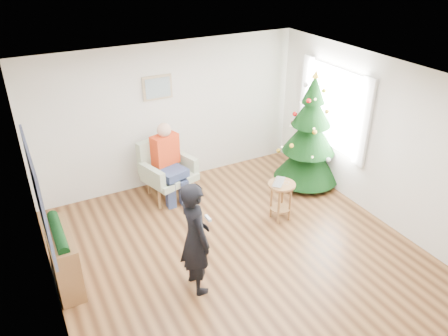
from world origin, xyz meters
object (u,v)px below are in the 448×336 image
stool (281,201)px  console (64,259)px  armchair (168,176)px  christmas_tree (310,135)px  standing_man (195,238)px

stool → console: (-3.38, 0.08, 0.06)m
stool → armchair: armchair is taller
christmas_tree → stool: bearing=-145.4°
standing_man → console: bearing=59.0°
stool → standing_man: bearing=-156.9°
stool → console: console is taller
stool → armchair: 2.05m
armchair → christmas_tree: bearing=-34.1°
christmas_tree → standing_man: christmas_tree is taller
christmas_tree → armchair: size_ratio=2.07×
christmas_tree → stool: size_ratio=3.28×
christmas_tree → standing_man: bearing=-152.3°
armchair → standing_man: standing_man is taller
armchair → standing_man: 2.43m
christmas_tree → standing_man: (-2.97, -1.56, -0.18)m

